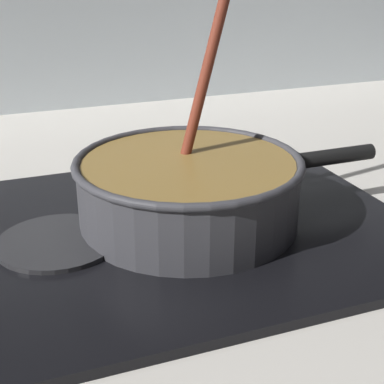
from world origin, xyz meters
TOP-DOWN VIEW (x-y plane):
  - ground at (0.00, 0.00)m, footprint 2.40×1.60m
  - hob_plate at (0.00, 0.10)m, footprint 0.56×0.48m
  - burner_ring at (0.00, 0.10)m, footprint 0.18×0.18m
  - spare_burner at (-0.17, 0.10)m, footprint 0.15×0.15m
  - cooking_pan at (0.01, 0.10)m, footprint 0.42×0.29m

SIDE VIEW (x-z plane):
  - ground at x=0.00m, z-range -0.04..0.00m
  - hob_plate at x=0.00m, z-range 0.00..0.01m
  - spare_burner at x=-0.17m, z-range 0.01..0.02m
  - burner_ring at x=0.00m, z-range 0.01..0.02m
  - cooking_pan at x=0.01m, z-range -0.11..0.23m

